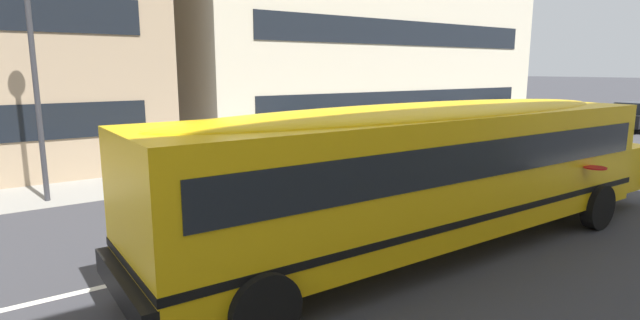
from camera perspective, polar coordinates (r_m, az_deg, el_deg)
name	(u,v)px	position (r m, az deg, el deg)	size (l,w,h in m)	color
ground_plane	(402,217)	(12.16, 9.42, -6.47)	(400.00, 400.00, 0.00)	#38383D
sidewalk_far	(259,168)	(17.89, -7.03, -0.91)	(120.00, 3.00, 0.01)	gray
lane_centreline	(402,217)	(12.16, 9.42, -6.45)	(110.00, 0.16, 0.01)	silver
school_bus	(435,164)	(9.82, 13.02, -0.39)	(12.87, 3.09, 2.87)	yellow
parked_car_black_by_hydrant	(636,116)	(33.47, 32.55, 4.27)	(3.97, 2.02, 1.64)	black
parked_car_beige_mid_block	(568,123)	(27.33, 26.55, 3.77)	(3.92, 1.92, 1.64)	#C1B28E
parked_car_white_beside_sign	(493,134)	(21.86, 19.25, 2.88)	(3.97, 2.01, 1.64)	silver
street_lamp	(31,36)	(14.89, -30.26, 12.17)	(0.44, 0.44, 6.80)	#38383D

